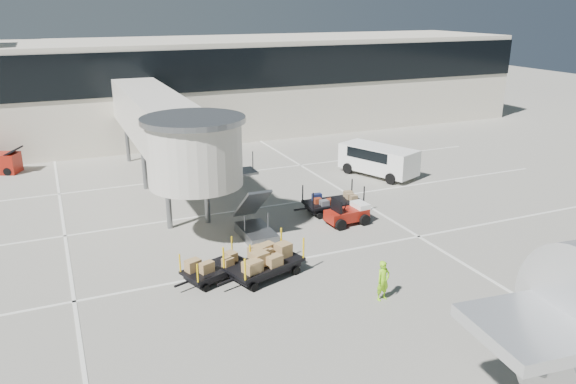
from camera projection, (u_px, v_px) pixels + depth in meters
name	position (u px, v px, depth m)	size (l,w,h in m)	color
ground	(329.00, 276.00, 23.61)	(140.00, 140.00, 0.00)	#9A978A
lane_markings	(242.00, 208.00, 31.47)	(40.00, 30.00, 0.02)	silver
terminal	(166.00, 87.00, 48.21)	(64.00, 12.11, 15.20)	beige
jet_bridge	(167.00, 128.00, 31.41)	(5.70, 20.40, 6.03)	beige
baggage_tug	(348.00, 214.00, 29.08)	(2.31, 1.55, 1.47)	maroon
suitcase_cart	(334.00, 203.00, 30.77)	(3.91, 1.68, 1.52)	black
box_cart_near	(264.00, 263.00, 23.32)	(4.04, 2.52, 1.56)	black
box_cart_far	(217.00, 268.00, 23.29)	(3.45, 2.23, 1.33)	black
ground_worker	(383.00, 281.00, 21.51)	(0.59, 0.39, 1.62)	#84DA17
minivan	(377.00, 158.00, 37.20)	(3.92, 5.56, 1.96)	white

